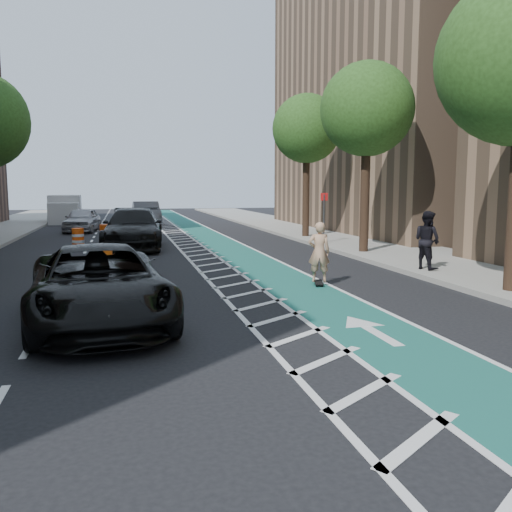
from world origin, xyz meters
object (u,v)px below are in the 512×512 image
object	(u,v)px
skateboarder	(319,252)
barrel_a	(103,264)
suv_far	(134,229)
suv_near	(99,285)

from	to	relation	value
skateboarder	barrel_a	size ratio (longest dim) A/B	1.71
skateboarder	suv_far	xyz separation A→B (m)	(-4.85, 10.78, -0.05)
suv_near	suv_far	distance (m)	13.82
suv_near	barrel_a	distance (m)	5.41
skateboarder	suv_near	size ratio (longest dim) A/B	0.30
suv_near	barrel_a	world-z (taller)	suv_near
skateboarder	barrel_a	xyz separation A→B (m)	(-5.90, 2.39, -0.48)
suv_far	barrel_a	size ratio (longest dim) A/B	6.31
suv_near	suv_far	size ratio (longest dim) A/B	0.92
skateboarder	suv_far	size ratio (longest dim) A/B	0.27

